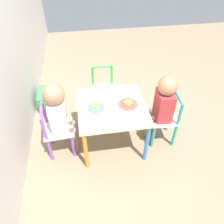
{
  "coord_description": "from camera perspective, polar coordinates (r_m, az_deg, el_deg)",
  "views": [
    {
      "loc": [
        -1.47,
        0.23,
        1.74
      ],
      "look_at": [
        0.0,
        0.0,
        0.4
      ],
      "focal_mm": 35.0,
      "sensor_mm": 36.0,
      "label": 1
    }
  ],
  "objects": [
    {
      "name": "ground_plane",
      "position": [
        2.29,
        0.0,
        -7.49
      ],
      "size": [
        6.0,
        6.0,
        0.0
      ],
      "primitive_type": "plane",
      "color": "#8C755B"
    },
    {
      "name": "kids_table",
      "position": [
        2.0,
        0.0,
        0.1
      ],
      "size": [
        0.61,
        0.61,
        0.47
      ],
      "color": "beige",
      "rests_on": "ground_plane"
    },
    {
      "name": "chair_teal",
      "position": [
        2.19,
        13.73,
        -1.8
      ],
      "size": [
        0.28,
        0.28,
        0.54
      ],
      "rotation": [
        0.0,
        0.0,
        -3.21
      ],
      "color": "silver",
      "rests_on": "ground_plane"
    },
    {
      "name": "chair_purple",
      "position": [
        2.08,
        -14.23,
        -4.8
      ],
      "size": [
        0.28,
        0.28,
        0.54
      ],
      "rotation": [
        0.0,
        0.0,
        0.06
      ],
      "color": "silver",
      "rests_on": "ground_plane"
    },
    {
      "name": "chair_green",
      "position": [
        2.49,
        -2.14,
        5.61
      ],
      "size": [
        0.27,
        0.27,
        0.54
      ],
      "rotation": [
        0.0,
        0.0,
        -1.55
      ],
      "color": "silver",
      "rests_on": "ground_plane"
    },
    {
      "name": "child_front",
      "position": [
        2.05,
        12.97,
        2.0
      ],
      "size": [
        0.21,
        0.22,
        0.75
      ],
      "rotation": [
        0.0,
        0.0,
        -3.21
      ],
      "color": "#7A6B5B",
      "rests_on": "ground_plane"
    },
    {
      "name": "child_back",
      "position": [
        1.93,
        -13.51,
        -0.27
      ],
      "size": [
        0.21,
        0.23,
        0.77
      ],
      "rotation": [
        0.0,
        0.0,
        0.06
      ],
      "color": "#7A6B5B",
      "rests_on": "ground_plane"
    },
    {
      "name": "plate_front",
      "position": [
        1.97,
        4.23,
        2.16
      ],
      "size": [
        0.18,
        0.18,
        0.03
      ],
      "color": "#E54C47",
      "rests_on": "kids_table"
    },
    {
      "name": "plate_back",
      "position": [
        1.94,
        -4.3,
        1.3
      ],
      "size": [
        0.15,
        0.15,
        0.03
      ],
      "color": "#4C9EE0",
      "rests_on": "kids_table"
    },
    {
      "name": "storage_bin",
      "position": [
        2.76,
        -16.78,
        3.42
      ],
      "size": [
        0.31,
        0.17,
        0.2
      ],
      "color": "#3D8E56",
      "rests_on": "ground_plane"
    }
  ]
}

